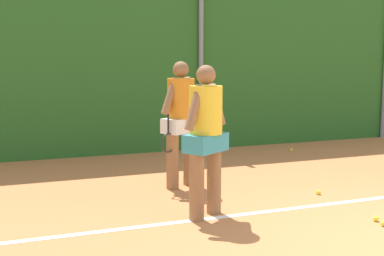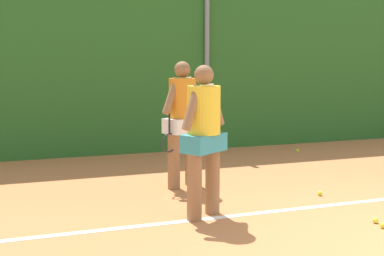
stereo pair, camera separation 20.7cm
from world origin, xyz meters
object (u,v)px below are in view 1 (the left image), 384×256
(player_foreground_near, at_px, (206,133))
(player_midcourt, at_px, (181,117))
(tennis_ball_4, at_px, (384,223))
(tennis_ball_3, at_px, (376,219))
(tennis_ball_1, at_px, (319,192))
(tennis_ball_2, at_px, (291,150))

(player_foreground_near, distance_m, player_midcourt, 1.49)
(player_midcourt, height_order, tennis_ball_4, player_midcourt)
(tennis_ball_3, relative_size, tennis_ball_4, 1.00)
(player_foreground_near, bearing_deg, tennis_ball_1, 159.30)
(player_midcourt, xyz_separation_m, tennis_ball_2, (3.11, 1.95, -1.00))
(player_midcourt, relative_size, tennis_ball_3, 27.87)
(player_foreground_near, relative_size, tennis_ball_2, 27.30)
(tennis_ball_4, bearing_deg, tennis_ball_3, 76.41)
(tennis_ball_3, bearing_deg, player_foreground_near, 153.32)
(player_foreground_near, height_order, tennis_ball_1, player_foreground_near)
(player_foreground_near, xyz_separation_m, player_midcourt, (0.23, 1.48, 0.02))
(tennis_ball_3, xyz_separation_m, tennis_ball_4, (-0.04, -0.18, 0.00))
(player_midcourt, bearing_deg, tennis_ball_4, 94.08)
(player_midcourt, distance_m, tennis_ball_3, 3.00)
(tennis_ball_3, bearing_deg, tennis_ball_2, 70.08)
(tennis_ball_3, distance_m, tennis_ball_4, 0.18)
(player_midcourt, relative_size, tennis_ball_1, 27.87)
(tennis_ball_1, relative_size, tennis_ball_4, 1.00)
(player_midcourt, xyz_separation_m, tennis_ball_1, (1.63, -1.12, -1.00))
(tennis_ball_2, bearing_deg, tennis_ball_4, -109.68)
(player_foreground_near, bearing_deg, player_midcourt, -130.29)
(player_midcourt, distance_m, tennis_ball_1, 2.21)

